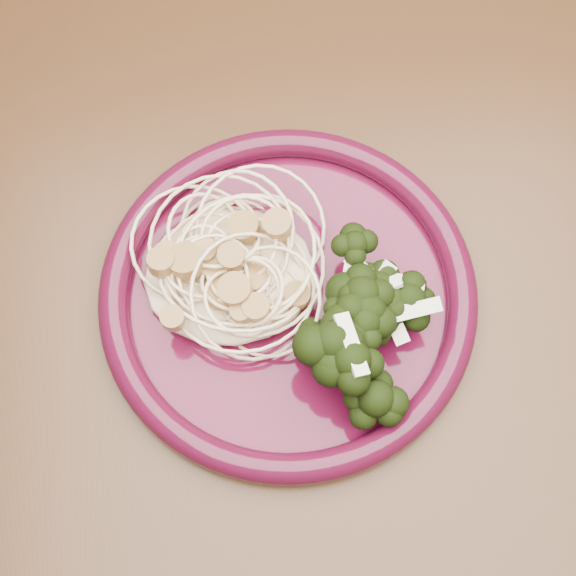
# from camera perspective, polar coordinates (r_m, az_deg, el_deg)

# --- Properties ---
(dining_table) EXTENTS (1.20, 0.80, 0.75)m
(dining_table) POSITION_cam_1_polar(r_m,az_deg,el_deg) (0.68, 1.72, 2.49)
(dining_table) COLOR #472814
(dining_table) RESTS_ON ground
(dinner_plate) EXTENTS (0.34, 0.34, 0.02)m
(dinner_plate) POSITION_cam_1_polar(r_m,az_deg,el_deg) (0.55, 0.00, -0.41)
(dinner_plate) COLOR #470920
(dinner_plate) RESTS_ON dining_table
(spaghetti_pile) EXTENTS (0.15, 0.14, 0.03)m
(spaghetti_pile) POSITION_cam_1_polar(r_m,az_deg,el_deg) (0.55, -4.22, 1.27)
(spaghetti_pile) COLOR beige
(spaghetti_pile) RESTS_ON dinner_plate
(scallop_cluster) EXTENTS (0.15, 0.15, 0.04)m
(scallop_cluster) POSITION_cam_1_polar(r_m,az_deg,el_deg) (0.52, -4.46, 2.69)
(scallop_cluster) COLOR #A37C41
(scallop_cluster) RESTS_ON spaghetti_pile
(broccoli_pile) EXTENTS (0.13, 0.16, 0.05)m
(broccoli_pile) POSITION_cam_1_polar(r_m,az_deg,el_deg) (0.53, 5.36, -1.27)
(broccoli_pile) COLOR black
(broccoli_pile) RESTS_ON dinner_plate
(onion_garnish) EXTENTS (0.09, 0.10, 0.05)m
(onion_garnish) POSITION_cam_1_polar(r_m,az_deg,el_deg) (0.50, 5.65, -0.05)
(onion_garnish) COLOR #EEE6C9
(onion_garnish) RESTS_ON broccoli_pile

